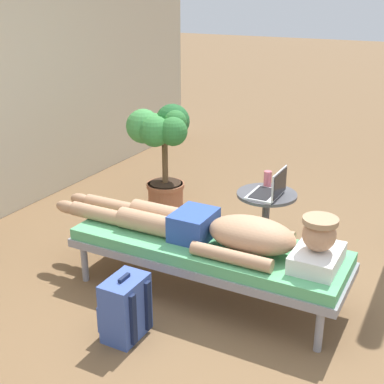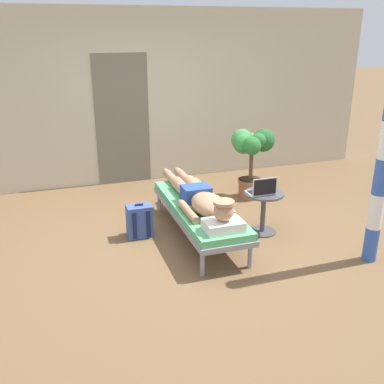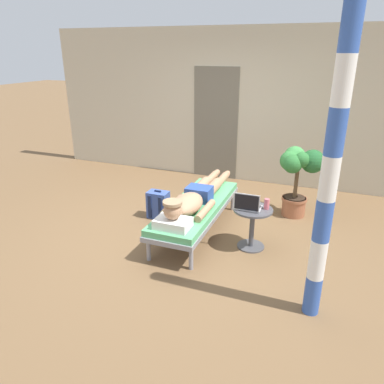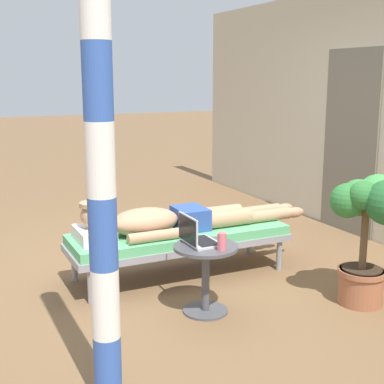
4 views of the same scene
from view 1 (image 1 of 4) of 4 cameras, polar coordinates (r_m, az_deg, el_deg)
ground_plane at (r=3.74m, az=1.40°, el=-12.06°), size 40.00×40.00×0.00m
lounge_chair at (r=3.70m, az=1.65°, el=-6.24°), size 0.63×1.96×0.42m
person_reclining at (r=3.59m, az=3.03°, el=-4.10°), size 0.53×2.17×0.33m
side_table at (r=4.31m, az=7.97°, el=-2.19°), size 0.48×0.48×0.52m
laptop at (r=4.16m, az=8.50°, el=0.25°), size 0.31×0.24×0.23m
drink_glass at (r=4.37m, az=8.16°, el=1.43°), size 0.06×0.06×0.13m
backpack at (r=3.38m, az=-7.22°, el=-12.31°), size 0.30×0.26×0.42m
potted_plant at (r=5.02m, az=-3.27°, el=5.43°), size 0.62×0.61×1.02m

